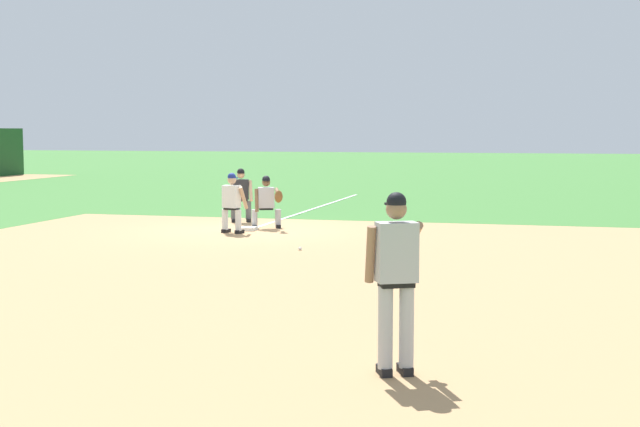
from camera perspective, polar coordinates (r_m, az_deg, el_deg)
ground_plane at (r=22.14m, az=-4.62°, el=-1.09°), size 160.00×160.00×0.00m
infield_dirt_patch at (r=15.57m, az=-1.88°, el=-3.78°), size 18.00×18.00×0.01m
foul_line_stripe at (r=28.22m, az=-0.38°, el=0.32°), size 12.78×0.10×0.00m
first_base_bag at (r=22.14m, az=-4.62°, el=-0.98°), size 0.38×0.38×0.09m
baseball at (r=18.42m, az=-1.29°, el=-2.26°), size 0.07×0.07×0.07m
pitcher at (r=8.99m, az=4.94°, el=-3.72°), size 0.83×0.59×1.86m
first_baseman at (r=22.50m, az=-3.40°, el=0.89°), size 0.84×0.98×1.34m
baserunner at (r=21.53m, az=-5.66°, el=0.83°), size 0.55×0.66×1.46m
umpire at (r=24.10m, az=-5.08°, el=1.31°), size 0.60×0.67×1.46m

